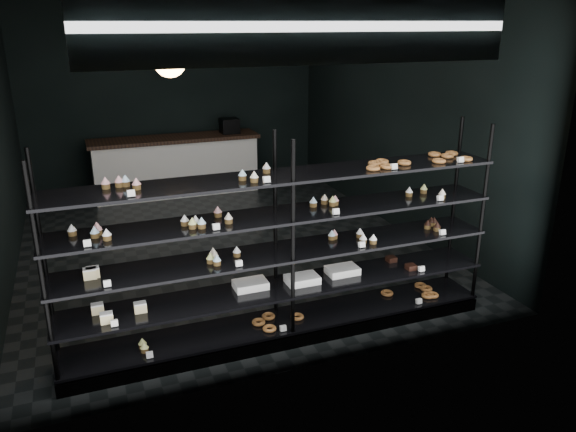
{
  "coord_description": "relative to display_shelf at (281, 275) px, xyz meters",
  "views": [
    {
      "loc": [
        -1.68,
        -6.77,
        2.8
      ],
      "look_at": [
        0.2,
        -1.9,
        0.98
      ],
      "focal_mm": 35.0,
      "sensor_mm": 36.0,
      "label": 1
    }
  ],
  "objects": [
    {
      "name": "display_shelf",
      "position": [
        0.0,
        0.0,
        0.0
      ],
      "size": [
        4.0,
        0.5,
        1.91
      ],
      "color": "black",
      "rests_on": "room"
    },
    {
      "name": "room",
      "position": [
        0.07,
        2.45,
        0.97
      ],
      "size": [
        5.01,
        6.01,
        3.2
      ],
      "color": "black",
      "rests_on": "ground"
    },
    {
      "name": "service_counter",
      "position": [
        -0.04,
        4.95,
        -0.13
      ],
      "size": [
        2.79,
        0.65,
        1.23
      ],
      "color": "silver",
      "rests_on": "room"
    },
    {
      "name": "pendant_lamp",
      "position": [
        -0.69,
        1.1,
        1.82
      ],
      "size": [
        0.3,
        0.3,
        0.88
      ],
      "color": "black",
      "rests_on": "room"
    },
    {
      "name": "signage",
      "position": [
        0.07,
        -0.48,
        2.12
      ],
      "size": [
        3.3,
        0.05,
        0.5
      ],
      "color": "#0B1438",
      "rests_on": "room"
    }
  ]
}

